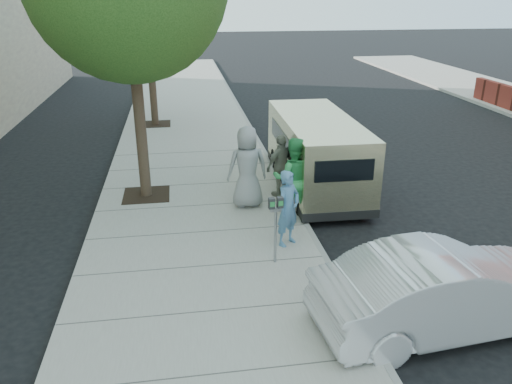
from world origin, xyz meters
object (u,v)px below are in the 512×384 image
at_px(parking_meter, 276,216).
at_px(person_green_shirt, 293,178).
at_px(person_striped_polo, 281,166).
at_px(person_gray_shirt, 247,167).
at_px(van, 315,152).
at_px(sedan, 445,290).
at_px(person_officer, 288,208).

relative_size(parking_meter, person_green_shirt, 0.71).
xyz_separation_m(person_green_shirt, person_striped_polo, (0.00, 1.35, -0.15)).
distance_m(parking_meter, person_striped_polo, 3.49).
height_order(person_green_shirt, person_gray_shirt, person_gray_shirt).
relative_size(van, person_green_shirt, 2.83).
distance_m(sedan, person_striped_polo, 5.86).
bearing_deg(person_gray_shirt, person_striped_polo, -153.73).
relative_size(person_green_shirt, person_striped_polo, 1.18).
distance_m(van, person_striped_polo, 1.33).
distance_m(parking_meter, van, 4.55).
relative_size(van, person_officer, 3.36).
relative_size(person_officer, person_striped_polo, 1.00).
bearing_deg(person_green_shirt, person_striped_polo, -80.86).
relative_size(sedan, person_striped_polo, 2.61).
xyz_separation_m(parking_meter, person_gray_shirt, (-0.15, 2.86, 0.01)).
bearing_deg(parking_meter, person_striped_polo, 70.28).
height_order(parking_meter, van, van).
height_order(parking_meter, person_green_shirt, person_green_shirt).
bearing_deg(van, person_green_shirt, -116.74).
height_order(parking_meter, person_officer, person_officer).
xyz_separation_m(parking_meter, person_officer, (0.41, 0.72, -0.18)).
bearing_deg(person_striped_polo, sedan, 74.14).
relative_size(van, person_striped_polo, 3.34).
height_order(sedan, person_striped_polo, person_striped_polo).
relative_size(sedan, person_green_shirt, 2.21).
bearing_deg(person_striped_polo, person_gray_shirt, -1.82).
bearing_deg(person_gray_shirt, sedan, 113.01).
xyz_separation_m(parking_meter, van, (1.91, 4.13, -0.08)).
bearing_deg(van, person_officer, -112.69).
bearing_deg(van, person_striped_polo, -144.92).
height_order(sedan, person_green_shirt, person_green_shirt).
xyz_separation_m(parking_meter, person_striped_polo, (0.81, 3.39, -0.18)).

